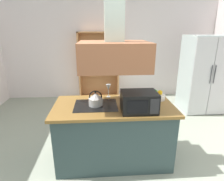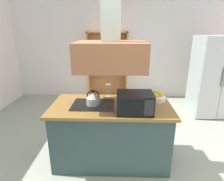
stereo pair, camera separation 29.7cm
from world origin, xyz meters
The scene contains 11 objects.
ground_plane centered at (0.00, 0.00, 0.00)m, with size 7.80×7.80×0.00m, color #959C8A.
wall_back centered at (0.00, 3.00, 1.35)m, with size 6.00×0.12×2.70m, color silver.
kitchen_island centered at (-0.13, 0.06, 0.45)m, with size 1.70×0.87×0.90m.
range_hood centered at (-0.13, 0.06, 1.72)m, with size 0.90×0.70×1.29m.
refrigerator centered at (2.14, 1.79, 0.90)m, with size 0.90×0.77×1.79m.
dish_cabinet centered at (-0.33, 2.78, 0.82)m, with size 1.09×0.40×1.86m.
kettle centered at (-0.38, 0.06, 0.99)m, with size 0.20×0.20×0.22m.
cutting_board centered at (0.16, 0.30, 0.91)m, with size 0.34×0.24×0.02m, color tan.
microwave centered at (0.19, -0.17, 1.03)m, with size 0.46×0.35×0.26m.
wine_glass_on_counter centered at (-0.18, 0.39, 1.05)m, with size 0.08×0.08×0.21m.
fruit_bowl centered at (0.55, 0.24, 0.95)m, with size 0.25×0.25×0.14m.
Camera 1 is at (-0.33, -2.41, 1.93)m, focal length 30.18 mm.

